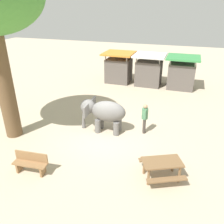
{
  "coord_description": "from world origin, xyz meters",
  "views": [
    {
      "loc": [
        3.65,
        -9.56,
        6.22
      ],
      "look_at": [
        0.04,
        1.27,
        0.8
      ],
      "focal_mm": 36.77,
      "sensor_mm": 36.0,
      "label": 1
    }
  ],
  "objects_px": {
    "market_stall_orange": "(119,69)",
    "elephant": "(104,112)",
    "person_handler": "(145,116)",
    "picnic_table_near": "(162,165)",
    "market_stall_white": "(149,71)",
    "wooden_bench": "(31,162)",
    "market_stall_green": "(181,74)"
  },
  "relations": [
    {
      "from": "market_stall_orange",
      "to": "market_stall_white",
      "type": "distance_m",
      "value": 2.6
    },
    {
      "from": "wooden_bench",
      "to": "elephant",
      "type": "bearing_deg",
      "value": -116.67
    },
    {
      "from": "elephant",
      "to": "market_stall_white",
      "type": "xyz_separation_m",
      "value": [
        0.86,
        8.45,
        0.04
      ]
    },
    {
      "from": "wooden_bench",
      "to": "market_stall_white",
      "type": "bearing_deg",
      "value": -106.31
    },
    {
      "from": "market_stall_orange",
      "to": "market_stall_white",
      "type": "bearing_deg",
      "value": 0.0
    },
    {
      "from": "wooden_bench",
      "to": "market_stall_orange",
      "type": "relative_size",
      "value": 0.57
    },
    {
      "from": "picnic_table_near",
      "to": "person_handler",
      "type": "bearing_deg",
      "value": -93.49
    },
    {
      "from": "elephant",
      "to": "person_handler",
      "type": "relative_size",
      "value": 1.53
    },
    {
      "from": "wooden_bench",
      "to": "market_stall_green",
      "type": "distance_m",
      "value": 13.53
    },
    {
      "from": "person_handler",
      "to": "market_stall_green",
      "type": "height_order",
      "value": "market_stall_green"
    },
    {
      "from": "market_stall_white",
      "to": "picnic_table_near",
      "type": "bearing_deg",
      "value": -77.17
    },
    {
      "from": "person_handler",
      "to": "market_stall_green",
      "type": "bearing_deg",
      "value": -114.41
    },
    {
      "from": "person_handler",
      "to": "elephant",
      "type": "bearing_deg",
      "value": -1.46
    },
    {
      "from": "wooden_bench",
      "to": "market_stall_green",
      "type": "relative_size",
      "value": 0.57
    },
    {
      "from": "market_stall_orange",
      "to": "market_stall_white",
      "type": "height_order",
      "value": "same"
    },
    {
      "from": "elephant",
      "to": "market_stall_green",
      "type": "distance_m",
      "value": 9.13
    },
    {
      "from": "picnic_table_near",
      "to": "market_stall_orange",
      "type": "bearing_deg",
      "value": -90.93
    },
    {
      "from": "person_handler",
      "to": "picnic_table_near",
      "type": "height_order",
      "value": "person_handler"
    },
    {
      "from": "picnic_table_near",
      "to": "market_stall_green",
      "type": "distance_m",
      "value": 11.23
    },
    {
      "from": "market_stall_orange",
      "to": "market_stall_green",
      "type": "distance_m",
      "value": 5.2
    },
    {
      "from": "elephant",
      "to": "market_stall_green",
      "type": "bearing_deg",
      "value": -114.62
    },
    {
      "from": "picnic_table_near",
      "to": "wooden_bench",
      "type": "bearing_deg",
      "value": -10.94
    },
    {
      "from": "market_stall_orange",
      "to": "picnic_table_near",
      "type": "bearing_deg",
      "value": -65.32
    },
    {
      "from": "market_stall_green",
      "to": "elephant",
      "type": "bearing_deg",
      "value": -112.24
    },
    {
      "from": "person_handler",
      "to": "market_stall_orange",
      "type": "height_order",
      "value": "market_stall_orange"
    },
    {
      "from": "elephant",
      "to": "person_handler",
      "type": "distance_m",
      "value": 2.15
    },
    {
      "from": "wooden_bench",
      "to": "market_stall_white",
      "type": "height_order",
      "value": "market_stall_white"
    },
    {
      "from": "market_stall_orange",
      "to": "wooden_bench",
      "type": "bearing_deg",
      "value": -89.36
    },
    {
      "from": "picnic_table_near",
      "to": "market_stall_white",
      "type": "xyz_separation_m",
      "value": [
        -2.55,
        11.22,
        0.55
      ]
    },
    {
      "from": "market_stall_orange",
      "to": "elephant",
      "type": "bearing_deg",
      "value": -78.33
    },
    {
      "from": "wooden_bench",
      "to": "market_stall_green",
      "type": "height_order",
      "value": "market_stall_green"
    },
    {
      "from": "market_stall_white",
      "to": "elephant",
      "type": "bearing_deg",
      "value": -95.78
    }
  ]
}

